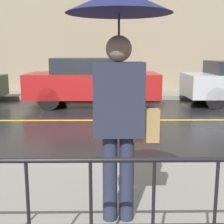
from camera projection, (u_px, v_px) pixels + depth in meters
ground_plane at (95, 120)px, 8.08m from camera, size 80.00×80.00×0.00m
sidewalk_near at (77, 211)px, 3.31m from camera, size 28.00×2.67×0.14m
sidewalk_far at (99, 95)px, 12.40m from camera, size 28.00×1.83×0.14m
lane_marking at (95, 120)px, 8.08m from camera, size 25.20×0.12×0.01m
building_storefront at (100, 33)px, 12.99m from camera, size 28.00×0.30×5.07m
railing_foreground at (59, 203)px, 2.12m from camera, size 12.00×0.04×0.90m
pedestrian at (120, 53)px, 2.73m from camera, size 0.92×0.92×2.12m
car_red at (92, 81)px, 10.27m from camera, size 4.25×1.94×1.56m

